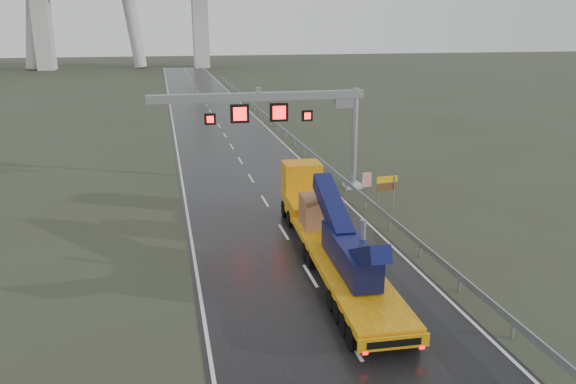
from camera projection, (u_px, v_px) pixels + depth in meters
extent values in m
plane|color=#343827|center=(335.00, 317.00, 22.92)|extent=(400.00, 400.00, 0.00)
cube|color=black|center=(225.00, 135.00, 60.30)|extent=(11.00, 200.00, 0.02)
cube|color=#BBBAB6|center=(352.00, 185.00, 41.14)|extent=(1.20, 1.20, 0.30)
cylinder|color=#909498|center=(354.00, 139.00, 40.15)|extent=(0.48, 0.48, 7.20)
cube|color=#909498|center=(258.00, 97.00, 37.78)|extent=(14.80, 0.55, 0.55)
cube|color=#909498|center=(344.00, 101.00, 39.20)|extent=(1.40, 0.35, 0.90)
cube|color=#909498|center=(258.00, 90.00, 37.66)|extent=(0.35, 0.35, 0.35)
cube|color=black|center=(240.00, 114.00, 37.78)|extent=(1.25, 0.25, 1.25)
cube|color=#FF0C0C|center=(240.00, 114.00, 37.65)|extent=(0.90, 0.02, 0.90)
cube|color=black|center=(279.00, 112.00, 38.35)|extent=(1.25, 0.25, 1.25)
cube|color=#FF0C0C|center=(279.00, 113.00, 38.22)|extent=(0.90, 0.02, 0.90)
cube|color=black|center=(210.00, 119.00, 37.45)|extent=(0.75, 0.25, 0.75)
cube|color=#FF0C0C|center=(210.00, 119.00, 37.32)|extent=(0.54, 0.02, 0.54)
cube|color=black|center=(307.00, 116.00, 38.85)|extent=(0.75, 0.25, 0.75)
cube|color=#FF0C0C|center=(308.00, 116.00, 38.72)|extent=(0.54, 0.02, 0.54)
cube|color=#BBBAB6|center=(43.00, 28.00, 143.43)|extent=(4.00, 6.00, 21.00)
cube|color=#BBBAB6|center=(200.00, 28.00, 151.79)|extent=(4.00, 6.00, 21.00)
cube|color=yellow|center=(344.00, 263.00, 25.75)|extent=(3.10, 12.84, 0.32)
cube|color=yellow|center=(394.00, 343.00, 19.67)|extent=(2.64, 0.22, 0.50)
cube|color=black|center=(394.00, 344.00, 19.61)|extent=(2.00, 0.11, 0.27)
cube|color=#FF0505|center=(365.00, 354.00, 19.51)|extent=(0.20, 0.05, 0.11)
cube|color=#FF0505|center=(422.00, 348.00, 19.86)|extent=(0.20, 0.05, 0.11)
cube|color=yellow|center=(312.00, 210.00, 31.99)|extent=(2.41, 1.19, 0.45)
cube|color=yellow|center=(307.00, 206.00, 33.43)|extent=(2.48, 2.83, 1.09)
cube|color=yellow|center=(302.00, 181.00, 34.66)|extent=(2.35, 1.92, 2.37)
cube|color=black|center=(299.00, 173.00, 35.46)|extent=(2.09, 0.14, 1.09)
cube|color=#10184B|center=(350.00, 254.00, 24.64)|extent=(1.51, 5.51, 1.27)
cube|color=#10184B|center=(332.00, 208.00, 27.33)|extent=(1.13, 5.05, 2.33)
cube|color=#10184B|center=(367.00, 257.00, 22.26)|extent=(0.98, 3.64, 2.20)
cylinder|color=#909498|center=(363.00, 235.00, 24.50)|extent=(0.28, 0.28, 1.46)
cube|color=#8C5E3F|center=(321.00, 211.00, 29.93)|extent=(2.09, 2.09, 1.64)
cylinder|color=black|center=(372.00, 317.00, 22.03)|extent=(2.68, 1.02, 0.91)
cylinder|color=black|center=(331.00, 254.00, 28.04)|extent=(2.68, 1.02, 0.91)
cylinder|color=black|center=(302.00, 208.00, 34.97)|extent=(2.50, 1.11, 1.00)
cylinder|color=#909498|center=(379.00, 194.00, 35.27)|extent=(0.08, 0.08, 2.41)
cylinder|color=#909498|center=(394.00, 193.00, 35.48)|extent=(0.08, 0.08, 2.41)
cube|color=yellow|center=(387.00, 179.00, 35.10)|extent=(1.41, 0.20, 0.40)
cube|color=#593719|center=(387.00, 187.00, 35.25)|extent=(1.41, 0.20, 0.45)
cube|color=red|center=(367.00, 180.00, 41.25)|extent=(0.63, 0.38, 1.02)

